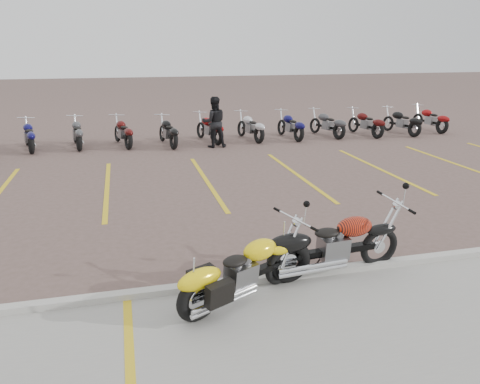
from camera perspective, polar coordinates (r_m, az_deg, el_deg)
The scene contains 7 objects.
ground at distance 9.43m, azimuth 0.28°, elevation -5.21°, with size 100.00×100.00×0.00m, color brown.
curb at distance 7.67m, azimuth 4.07°, elevation -10.37°, with size 60.00×0.18×0.12m, color #ADAAA3.
parking_stripes at distance 13.13m, azimuth -4.08°, elevation 1.35°, with size 38.00×5.50×0.01m, color gold, non-canonical shape.
yellow_cruiser at distance 6.89m, azimuth -0.21°, elevation -9.95°, with size 2.10×1.10×0.93m.
flame_cruiser at distance 7.80m, azimuth 11.10°, elevation -6.64°, with size 2.41×0.43×0.99m.
person_b at distance 17.43m, azimuth -3.18°, elevation 8.50°, with size 0.91×0.71×1.86m, color black.
bg_bike_row at distance 18.27m, azimuth -6.38°, elevation 7.62°, with size 22.47×2.09×1.10m.
Camera 1 is at (-2.18, -8.43, 3.63)m, focal length 35.00 mm.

